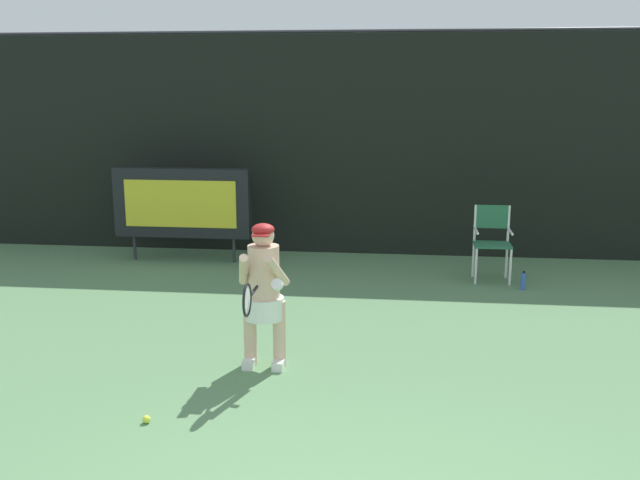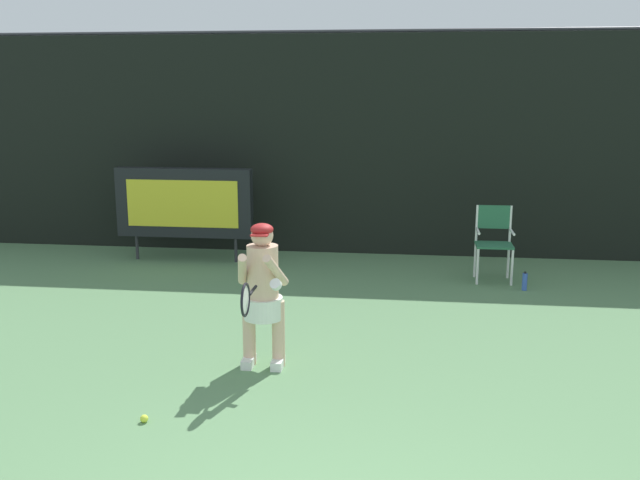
% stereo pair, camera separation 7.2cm
% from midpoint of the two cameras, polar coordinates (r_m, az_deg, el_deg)
% --- Properties ---
extents(backdrop_screen, '(18.00, 0.12, 3.66)m').
position_cam_midpoint_polar(backdrop_screen, '(11.80, 5.11, 7.54)').
color(backdrop_screen, black).
rests_on(backdrop_screen, ground).
extents(scoreboard, '(2.20, 0.21, 1.50)m').
position_cam_midpoint_polar(scoreboard, '(11.53, -11.19, 2.92)').
color(scoreboard, black).
rests_on(scoreboard, ground).
extents(umpire_chair, '(0.52, 0.44, 1.08)m').
position_cam_midpoint_polar(umpire_chair, '(10.55, 13.46, 0.15)').
color(umpire_chair, white).
rests_on(umpire_chair, ground).
extents(water_bottle, '(0.07, 0.07, 0.27)m').
position_cam_midpoint_polar(water_bottle, '(10.24, 15.79, -3.19)').
color(water_bottle, '#3C60C0').
rests_on(water_bottle, ground).
extents(tennis_player, '(0.52, 0.59, 1.46)m').
position_cam_midpoint_polar(tennis_player, '(7.06, -4.82, -4.02)').
color(tennis_player, white).
rests_on(tennis_player, ground).
extents(tennis_racket, '(0.03, 0.60, 0.31)m').
position_cam_midpoint_polar(tennis_racket, '(6.48, -6.15, -4.75)').
color(tennis_racket, black).
extents(tennis_ball_spare, '(0.07, 0.07, 0.07)m').
position_cam_midpoint_polar(tennis_ball_spare, '(6.31, -14.08, -13.78)').
color(tennis_ball_spare, '#CCDB3D').
rests_on(tennis_ball_spare, ground).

